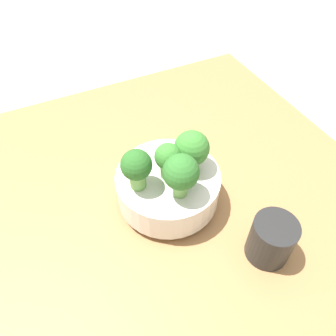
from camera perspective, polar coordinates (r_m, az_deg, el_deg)
ground_plane at (r=0.73m, az=0.06°, el=-6.09°), size 6.00×6.00×0.00m
table at (r=0.71m, az=0.07°, el=-4.95°), size 0.85×0.86×0.05m
bowl at (r=0.64m, az=-0.00°, el=-3.23°), size 0.20×0.20×0.08m
broccoli_floret_center at (r=0.58m, az=-0.00°, el=1.59°), size 0.05×0.05×0.07m
broccoli_floret_front at (r=0.60m, az=4.12°, el=3.32°), size 0.07×0.07×0.08m
broccoli_floret_left at (r=0.55m, az=2.26°, el=-0.94°), size 0.06×0.06×0.09m
broccoli_floret_back at (r=0.56m, az=-5.50°, el=0.15°), size 0.06×0.06×0.08m
cup at (r=0.60m, az=17.52°, el=-11.81°), size 0.08×0.08×0.09m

